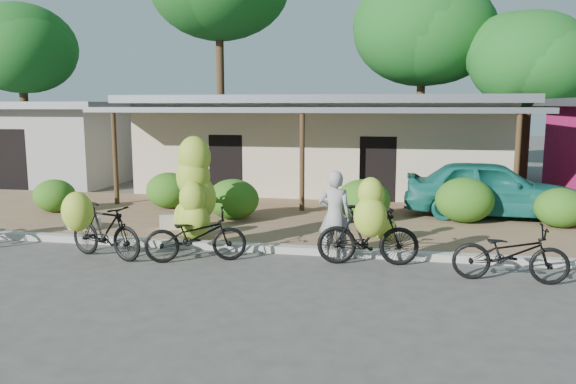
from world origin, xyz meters
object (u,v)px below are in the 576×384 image
tree_near_right (524,57)px  bike_right (368,230)px  tree_back_left (18,46)px  sack_far (83,223)px  vendor (335,216)px  bystander (196,190)px  tree_center_right (418,28)px  sack_near (178,222)px  bike_center (195,211)px  bike_far_right (510,253)px  teal_van (491,188)px  bike_left (100,228)px

tree_near_right → bike_right: 14.89m
tree_back_left → sack_far: (8.95, -10.32, -5.29)m
bike_right → tree_back_left: bearing=47.3°
tree_back_left → vendor: tree_back_left is taller
bike_right → bystander: (-4.15, 2.00, 0.34)m
tree_near_right → bystander: 15.18m
tree_back_left → tree_center_right: size_ratio=0.85×
tree_center_right → sack_near: bearing=-113.7°
bike_center → bystander: bike_center is taller
bike_far_right → sack_near: 7.48m
bike_far_right → teal_van: teal_van is taller
bike_far_right → sack_far: bearing=81.1°
tree_back_left → tree_center_right: tree_center_right is taller
bike_far_right → sack_far: 9.49m
sack_near → teal_van: 8.11m
tree_near_right → teal_van: 9.60m
bike_right → bystander: 4.62m
sack_near → vendor: 4.32m
bike_right → vendor: (-0.68, 0.33, 0.18)m
bystander → sack_near: bearing=-0.2°
bike_far_right → bystander: size_ratio=1.05×
bystander → tree_back_left: bearing=-43.3°
vendor → tree_near_right: bearing=-111.5°
bike_left → bike_far_right: bearing=-71.6°
sack_near → tree_back_left: bearing=138.6°
tree_center_right → bike_far_right: (1.23, -15.76, -5.83)m
bike_center → bystander: size_ratio=1.31×
bike_left → sack_near: size_ratio=2.27×
bike_left → bystander: 2.75m
bike_right → sack_far: size_ratio=2.64×
bike_center → sack_far: bearing=46.3°
teal_van → bike_center: bearing=130.1°
tree_center_right → bike_far_right: size_ratio=4.41×
bike_far_right → sack_far: bike_far_right is taller
bike_right → teal_van: size_ratio=0.45×
tree_near_right → sack_near: 15.70m
tree_center_right → vendor: size_ratio=4.83×
tree_near_right → vendor: bearing=-114.5°
bystander → bike_right: bearing=151.2°
bike_far_right → sack_near: (-7.08, 2.42, -0.24)m
tree_center_right → vendor: (-1.90, -14.98, -5.45)m
vendor → teal_van: vendor is taller
bike_left → tree_center_right: bearing=-4.2°
tree_near_right → bike_far_right: (-2.77, -13.76, -4.36)m
bike_right → sack_far: (-6.83, 1.49, -0.45)m
bike_right → bike_far_right: bike_right is taller
tree_back_left → bike_right: (15.77, -11.81, -4.84)m
tree_near_right → teal_van: tree_near_right is taller
tree_center_right → bystander: (-5.38, -13.31, -5.29)m
tree_near_right → bike_center: bearing=-123.0°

